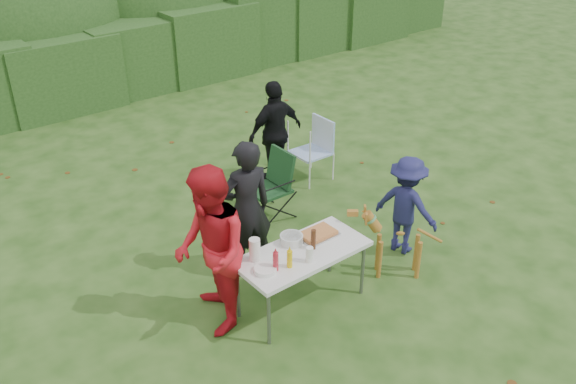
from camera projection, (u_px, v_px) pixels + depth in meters
ground at (323, 304)px, 7.04m from camera, size 80.00×80.00×0.00m
hedge_row at (57, 66)px, 12.08m from camera, size 22.00×1.40×1.70m
shrub_backdrop at (22, 13)px, 12.80m from camera, size 20.00×2.60×3.20m
folding_table at (302, 255)px, 6.69m from camera, size 1.50×0.70×0.74m
person_cook at (246, 209)px, 7.18m from camera, size 0.70×0.52×1.76m
person_red_jacket at (211, 252)px, 6.30m from camera, size 1.00×1.12×1.89m
person_black_puffy at (275, 132)px, 9.31m from camera, size 0.96×0.41×1.63m
child at (406, 205)px, 7.69m from camera, size 0.69×0.95×1.32m
dog at (399, 243)px, 7.33m from camera, size 0.96×0.89×0.89m
camping_chair at (268, 186)px, 8.49m from camera, size 0.62×0.62×0.98m
lawn_chair at (311, 150)px, 9.52m from camera, size 0.59×0.59×0.98m
food_tray at (318, 235)px, 6.93m from camera, size 0.45×0.30×0.02m
focaccia_bread at (318, 233)px, 6.91m from camera, size 0.40×0.26×0.04m
mustard_bottle at (290, 259)px, 6.37m from camera, size 0.06×0.06×0.20m
ketchup_bottle at (276, 261)px, 6.31m from camera, size 0.06×0.06×0.22m
beer_bottle at (313, 239)px, 6.65m from camera, size 0.06×0.06×0.24m
paper_towel_roll at (255, 250)px, 6.46m from camera, size 0.12×0.12×0.26m
cup_stack at (310, 255)px, 6.45m from camera, size 0.08×0.08×0.18m
pasta_bowl at (291, 239)px, 6.79m from camera, size 0.26×0.26×0.10m
plate_stack at (265, 270)px, 6.33m from camera, size 0.24×0.24×0.05m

